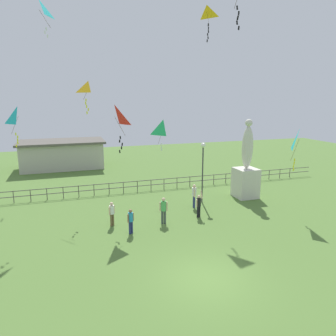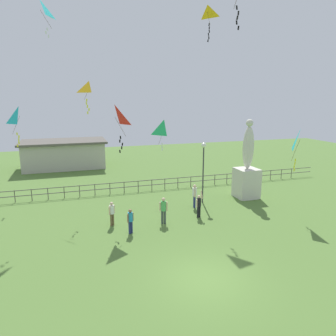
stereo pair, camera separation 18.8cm
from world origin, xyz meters
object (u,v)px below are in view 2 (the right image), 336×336
object	(u,v)px
person_4	(130,220)
kite_0	(115,118)
statue_monument	(247,173)
kite_3	(207,13)
person_0	(199,204)
kite_6	(40,11)
lamppost	(203,160)
kite_5	(20,117)
person_2	(163,209)
person_1	(112,212)
kite_7	(164,129)
person_3	(195,194)
kite_8	(89,89)
kite_2	(300,140)

from	to	relation	value
person_4	kite_0	world-z (taller)	kite_0
statue_monument	kite_3	bearing A→B (deg)	160.04
person_0	kite_6	bearing A→B (deg)	145.15
person_0	person_4	distance (m)	4.97
lamppost	kite_0	world-z (taller)	kite_0
kite_0	kite_5	world-z (taller)	kite_0
person_2	person_1	bearing A→B (deg)	167.95
kite_3	kite_7	world-z (taller)	kite_3
person_1	kite_5	world-z (taller)	kite_5
lamppost	person_3	world-z (taller)	lamppost
statue_monument	person_2	world-z (taller)	statue_monument
person_0	kite_8	size ratio (longest dim) A/B	0.81
person_2	kite_6	world-z (taller)	kite_6
person_4	kite_7	distance (m)	9.28
person_4	person_0	bearing A→B (deg)	13.32
kite_7	lamppost	bearing A→B (deg)	-54.41
kite_6	kite_7	size ratio (longest dim) A/B	1.00
kite_5	lamppost	bearing A→B (deg)	-19.31
person_4	lamppost	bearing A→B (deg)	31.83
person_3	kite_0	bearing A→B (deg)	-172.98
kite_5	kite_6	xyz separation A→B (m)	(2.09, -0.84, 7.18)
statue_monument	kite_3	xyz separation A→B (m)	(-3.24, 1.18, 11.79)
person_2	kite_7	bearing A→B (deg)	72.71
person_2	kite_7	distance (m)	7.76
lamppost	person_1	bearing A→B (deg)	-161.48
person_0	kite_6	xyz separation A→B (m)	(-9.23, 6.43, 12.71)
lamppost	kite_0	bearing A→B (deg)	-166.86
kite_2	kite_5	xyz separation A→B (m)	(-17.78, 8.66, 1.33)
person_1	kite_5	xyz separation A→B (m)	(-5.61, 6.90, 5.55)
person_1	kite_0	size ratio (longest dim) A/B	0.53
statue_monument	person_2	bearing A→B (deg)	-157.67
person_0	kite_8	distance (m)	11.18
person_4	kite_2	world-z (taller)	kite_2
kite_2	kite_7	world-z (taller)	kite_7
kite_7	kite_8	size ratio (longest dim) A/B	1.06
lamppost	kite_2	xyz separation A→B (m)	(4.96, -4.18, 1.78)
kite_3	person_0	bearing A→B (deg)	-117.26
lamppost	kite_5	xyz separation A→B (m)	(-12.81, 4.49, 3.11)
lamppost	kite_6	world-z (taller)	kite_6
kite_3	kite_6	xyz separation A→B (m)	(-11.36, 2.31, -0.15)
person_1	kite_5	bearing A→B (deg)	129.12
kite_0	kite_3	bearing A→B (deg)	21.65
person_3	kite_2	distance (m)	7.99
kite_2	kite_3	distance (m)	11.14
person_2	kite_0	size ratio (longest dim) A/B	0.59
lamppost	person_0	size ratio (longest dim) A/B	2.53
kite_5	kite_8	size ratio (longest dim) A/B	1.29
person_2	kite_0	bearing A→B (deg)	149.69
kite_5	kite_8	distance (m)	5.71
person_3	kite_2	xyz separation A→B (m)	(5.99, -3.31, 4.12)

